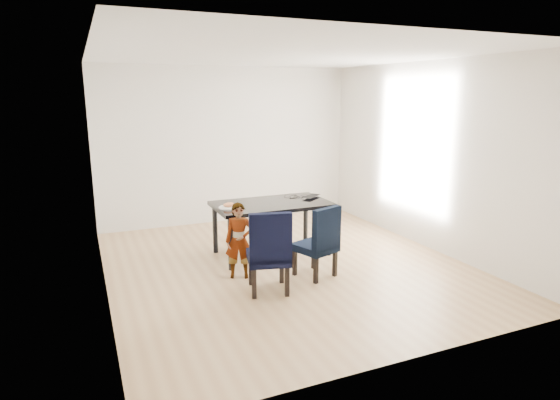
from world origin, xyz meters
name	(u,v)px	position (x,y,z in m)	size (l,w,h in m)	color
floor	(286,265)	(0.00, 0.00, -0.01)	(4.50, 5.00, 0.01)	tan
ceiling	(287,54)	(0.00, 0.00, 2.71)	(4.50, 5.00, 0.01)	white
wall_back	(228,146)	(0.00, 2.50, 1.35)	(4.50, 0.01, 2.70)	white
wall_front	(415,208)	(0.00, -2.50, 1.35)	(4.50, 0.01, 2.70)	silver
wall_left	(97,177)	(-2.25, 0.00, 1.35)	(0.01, 5.00, 2.70)	white
wall_right	(427,156)	(2.25, 0.00, 1.35)	(0.01, 5.00, 2.70)	white
dining_table	(272,228)	(0.00, 0.50, 0.38)	(1.60, 0.90, 0.75)	black
chair_left	(268,250)	(-0.52, -0.67, 0.49)	(0.47, 0.49, 0.98)	black
chair_right	(315,241)	(0.18, -0.48, 0.45)	(0.44, 0.45, 0.91)	black
child	(239,241)	(-0.70, -0.15, 0.47)	(0.35, 0.23, 0.95)	orange
plate	(229,207)	(-0.64, 0.44, 0.76)	(0.27, 0.27, 0.01)	white
sandwich	(229,205)	(-0.64, 0.43, 0.80)	(0.16, 0.07, 0.06)	#C77547
laptop	(308,196)	(0.63, 0.61, 0.76)	(0.35, 0.22, 0.03)	black
cable_tangle	(295,197)	(0.43, 0.66, 0.75)	(0.15, 0.15, 0.01)	black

